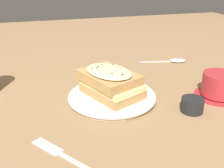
{
  "coord_description": "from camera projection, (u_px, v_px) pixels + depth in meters",
  "views": [
    {
      "loc": [
        -0.62,
        0.17,
        0.32
      ],
      "look_at": [
        -0.02,
        -0.01,
        0.05
      ],
      "focal_mm": 42.0,
      "sensor_mm": 36.0,
      "label": 1
    }
  ],
  "objects": [
    {
      "name": "spoon",
      "position": [
        175.0,
        60.0,
        0.98
      ],
      "size": [
        0.06,
        0.17,
        0.01
      ],
      "rotation": [
        0.0,
        0.0,
        2.91
      ],
      "color": "silver",
      "rests_on": "ground_plane"
    },
    {
      "name": "ground_plane",
      "position": [
        107.0,
        96.0,
        0.72
      ],
      "size": [
        2.4,
        2.4,
        0.0
      ],
      "primitive_type": "plane",
      "color": "olive"
    },
    {
      "name": "condiment_pot",
      "position": [
        192.0,
        105.0,
        0.64
      ],
      "size": [
        0.05,
        0.05,
        0.03
      ],
      "primitive_type": "cylinder",
      "color": "black",
      "rests_on": "ground_plane"
    },
    {
      "name": "sandwich",
      "position": [
        111.0,
        82.0,
        0.68
      ],
      "size": [
        0.19,
        0.16,
        0.07
      ],
      "rotation": [
        0.0,
        0.0,
        0.41
      ],
      "color": "#B2844C",
      "rests_on": "dinner_plate"
    },
    {
      "name": "dinner_plate",
      "position": [
        112.0,
        96.0,
        0.7
      ],
      "size": [
        0.24,
        0.24,
        0.02
      ],
      "color": "silver",
      "rests_on": "ground_plane"
    },
    {
      "name": "fork",
      "position": [
        59.0,
        153.0,
        0.5
      ],
      "size": [
        0.16,
        0.12,
        0.0
      ],
      "rotation": [
        0.0,
        0.0,
        5.36
      ],
      "color": "silver",
      "rests_on": "ground_plane"
    },
    {
      "name": "teacup_with_saucer",
      "position": [
        219.0,
        86.0,
        0.71
      ],
      "size": [
        0.12,
        0.13,
        0.07
      ],
      "rotation": [
        0.0,
        0.0,
        4.09
      ],
      "color": "#AD282D",
      "rests_on": "ground_plane"
    }
  ]
}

